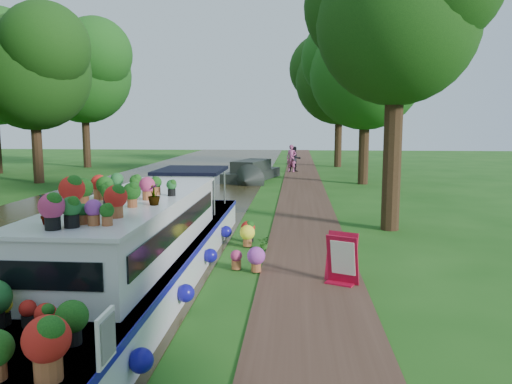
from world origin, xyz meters
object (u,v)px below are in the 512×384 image
(sandwich_board, at_px, (342,261))
(pedestrian_dark, at_px, (295,159))
(pedestrian_pink, at_px, (291,158))
(plant_boat, at_px, (137,248))
(second_boat, at_px, (251,172))

(sandwich_board, distance_m, pedestrian_dark, 24.06)
(sandwich_board, relative_size, pedestrian_pink, 0.56)
(plant_boat, bearing_deg, pedestrian_dark, 83.11)
(plant_boat, bearing_deg, sandwich_board, 9.57)
(sandwich_board, bearing_deg, pedestrian_dark, 117.16)
(sandwich_board, bearing_deg, second_boat, 125.41)
(second_boat, xyz_separation_m, pedestrian_pink, (2.25, 5.26, 0.48))
(second_boat, bearing_deg, sandwich_board, -63.63)
(pedestrian_pink, xyz_separation_m, pedestrian_dark, (0.24, 0.11, -0.07))
(sandwich_board, relative_size, pedestrian_dark, 0.60)
(second_boat, bearing_deg, pedestrian_pink, 82.36)
(pedestrian_pink, bearing_deg, sandwich_board, -71.45)
(plant_boat, height_order, pedestrian_dark, plant_boat)
(second_boat, bearing_deg, pedestrian_dark, 80.67)
(second_boat, distance_m, pedestrian_pink, 5.74)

